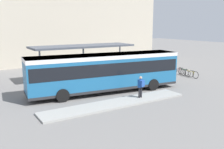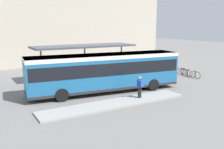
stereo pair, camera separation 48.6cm
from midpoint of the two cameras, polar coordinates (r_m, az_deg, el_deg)
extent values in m
plane|color=slate|center=(20.33, -0.82, -4.00)|extent=(120.00, 120.00, 0.00)
cube|color=#9E9E99|center=(17.28, 1.65, -6.59)|extent=(10.79, 1.80, 0.12)
cube|color=#1E6093|center=(19.95, -0.83, 0.75)|extent=(12.51, 3.79, 2.72)
cube|color=white|center=(19.76, -0.84, 4.21)|extent=(12.53, 3.81, 0.30)
cube|color=black|center=(19.89, -0.83, 1.68)|extent=(12.27, 3.79, 0.95)
cube|color=black|center=(22.96, 13.43, 2.66)|extent=(0.33, 2.22, 1.05)
cube|color=#28282B|center=(20.22, -0.82, -2.77)|extent=(12.52, 3.80, 0.20)
cylinder|color=black|center=(22.91, 6.86, -1.09)|extent=(0.98, 0.39, 0.96)
cylinder|color=black|center=(21.00, 10.08, -2.33)|extent=(0.98, 0.39, 0.96)
cylinder|color=black|center=(20.20, -12.16, -2.96)|extent=(0.98, 0.39, 0.96)
cylinder|color=black|center=(18.00, -10.64, -4.65)|extent=(0.98, 0.39, 0.96)
cylinder|color=#232328|center=(18.32, 6.88, -4.16)|extent=(0.15, 0.15, 0.78)
cylinder|color=#232328|center=(18.43, 7.28, -4.07)|extent=(0.15, 0.15, 0.78)
cube|color=#194799|center=(18.21, 7.13, -2.06)|extent=(0.41, 0.25, 0.58)
cube|color=#234CA3|center=(18.06, 7.57, -2.08)|extent=(0.31, 0.22, 0.44)
sphere|color=tan|center=(18.12, 7.16, -0.77)|extent=(0.21, 0.21, 0.21)
torus|color=black|center=(27.22, 17.80, 0.18)|extent=(0.05, 0.75, 0.75)
torus|color=black|center=(26.57, 19.43, -0.18)|extent=(0.05, 0.75, 0.75)
cylinder|color=gold|center=(26.85, 18.64, 0.52)|extent=(0.04, 0.80, 0.04)
cylinder|color=gold|center=(26.75, 18.93, 0.32)|extent=(0.04, 0.04, 0.37)
cube|color=black|center=(26.71, 18.95, 0.71)|extent=(0.07, 0.18, 0.04)
cylinder|color=gold|center=(27.10, 18.00, 0.84)|extent=(0.48, 0.04, 0.03)
torus|color=black|center=(27.17, 18.48, 0.10)|extent=(0.10, 0.74, 0.74)
torus|color=black|center=(27.77, 16.85, 0.44)|extent=(0.10, 0.74, 0.74)
cylinder|color=silver|center=(27.42, 17.68, 0.77)|extent=(0.09, 0.78, 0.04)
cylinder|color=silver|center=(27.54, 17.38, 0.70)|extent=(0.04, 0.04, 0.36)
cube|color=black|center=(27.51, 17.40, 1.07)|extent=(0.08, 0.18, 0.04)
cylinder|color=silver|center=(27.17, 18.35, 0.82)|extent=(0.48, 0.07, 0.03)
torus|color=black|center=(27.69, 17.47, 0.39)|extent=(0.17, 0.75, 0.75)
torus|color=black|center=(28.49, 16.21, 0.76)|extent=(0.17, 0.75, 0.75)
cylinder|color=#287F3D|center=(28.05, 16.86, 1.07)|extent=(0.17, 0.79, 0.04)
cylinder|color=#287F3D|center=(28.20, 16.63, 1.01)|extent=(0.04, 0.04, 0.37)
cube|color=black|center=(28.17, 16.65, 1.38)|extent=(0.10, 0.19, 0.04)
cylinder|color=#287F3D|center=(27.71, 17.38, 1.11)|extent=(0.48, 0.11, 0.03)
torus|color=black|center=(28.85, 15.03, 0.88)|extent=(0.13, 0.68, 0.68)
torus|color=black|center=(28.31, 16.50, 0.60)|extent=(0.13, 0.68, 0.68)
cylinder|color=red|center=(28.54, 15.78, 1.18)|extent=(0.13, 0.72, 0.04)
cylinder|color=red|center=(28.45, 16.04, 1.02)|extent=(0.04, 0.04, 0.33)
cube|color=black|center=(28.43, 16.06, 1.35)|extent=(0.09, 0.19, 0.04)
cylinder|color=red|center=(28.74, 15.20, 1.44)|extent=(0.48, 0.09, 0.03)
cube|color=#4C515B|center=(25.03, -5.76, 6.48)|extent=(10.24, 3.11, 0.18)
cylinder|color=gray|center=(23.77, -15.26, 1.78)|extent=(0.16, 0.16, 3.20)
cylinder|color=gray|center=(27.30, 2.66, 3.36)|extent=(0.16, 0.16, 3.20)
cylinder|color=gray|center=(25.22, -5.68, 2.66)|extent=(0.16, 0.16, 3.20)
cylinder|color=slate|center=(22.73, -5.86, -1.70)|extent=(0.65, 0.65, 0.55)
sphere|color=#337F38|center=(22.61, -5.88, -0.33)|extent=(0.75, 0.75, 0.75)
cube|color=#BCB29E|center=(40.23, -8.89, 12.12)|extent=(25.55, 10.22, 12.06)
camera|label=1|loc=(0.24, -89.31, 0.14)|focal=40.00mm
camera|label=2|loc=(0.24, 90.69, -0.14)|focal=40.00mm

